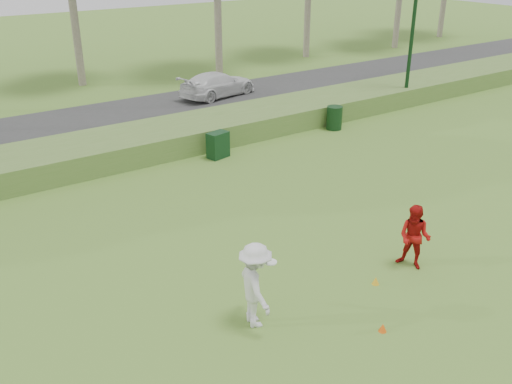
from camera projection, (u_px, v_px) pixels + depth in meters
ground at (352, 299)px, 13.41m from camera, size 120.00×120.00×0.00m
reed_strip at (140, 143)px, 22.23m from camera, size 80.00×3.00×0.90m
park_road at (95, 122)px, 26.16m from camera, size 80.00×6.00×0.06m
player_white at (255, 285)px, 12.19m from camera, size 1.04×1.41×1.97m
player_red at (415, 237)px, 14.40m from camera, size 0.91×1.02×1.72m
cone_orange at (383, 328)px, 12.29m from camera, size 0.18×0.18×0.19m
cone_yellow at (376, 281)px, 13.96m from camera, size 0.18×0.18×0.20m
utility_cabinet at (218, 145)px, 21.86m from camera, size 0.90×0.67×1.01m
trash_bin at (334, 118)px, 25.10m from camera, size 0.88×0.88×1.03m
car_right at (218, 84)px, 30.05m from camera, size 4.67×2.64×1.28m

